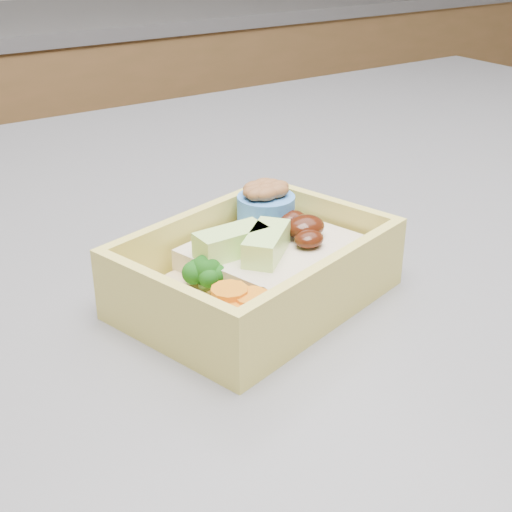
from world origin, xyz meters
TOP-DOWN VIEW (x-y plane):
  - bento_box at (-0.15, -0.20)m, footprint 0.20×0.16m

SIDE VIEW (x-z plane):
  - bento_box at x=-0.15m, z-range 0.91..0.97m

